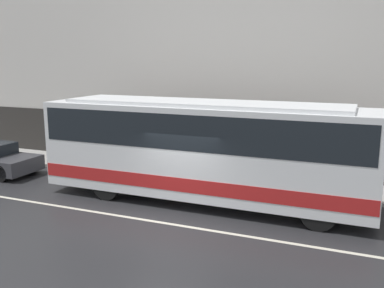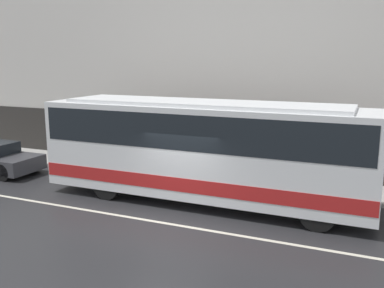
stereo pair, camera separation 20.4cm
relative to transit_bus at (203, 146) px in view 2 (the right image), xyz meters
The scene contains 6 objects.
ground_plane 3.00m from the transit_bus, 96.26° to the right, with size 60.00×60.00×0.00m, color #262628.
sidewalk 3.43m from the transit_bus, 95.00° to the left, with size 60.00×2.30×0.13m.
building_facade 4.87m from the transit_bus, 93.45° to the left, with size 60.00×0.35×9.26m.
lane_stripe 3.00m from the transit_bus, 96.26° to the right, with size 54.00×0.14×0.01m.
transit_bus is the anchor object (origin of this frame).
pedestrian_waiting 4.55m from the transit_bus, 126.19° to the left, with size 0.36×0.36×1.74m.
Camera 2 is at (5.46, -10.71, 4.81)m, focal length 40.00 mm.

